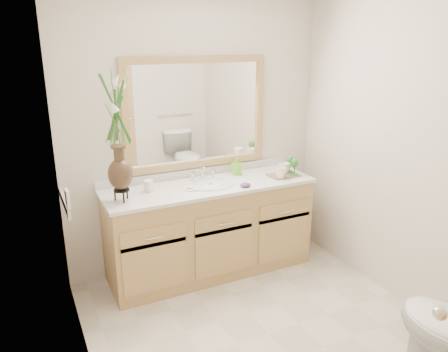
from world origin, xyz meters
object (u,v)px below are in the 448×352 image
tumbler (149,186)px  soap_bottle (236,167)px  flower_vase (116,122)px  tray (283,175)px

tumbler → soap_bottle: 0.86m
flower_vase → tray: flower_vase is taller
soap_bottle → tumbler: bearing=179.3°
tumbler → soap_bottle: bearing=6.3°
flower_vase → tray: bearing=-0.4°
tumbler → soap_bottle: soap_bottle is taller
tumbler → tray: 1.24m
flower_vase → soap_bottle: flower_vase is taller
tumbler → tray: size_ratio=0.35×
flower_vase → soap_bottle: size_ratio=6.20×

